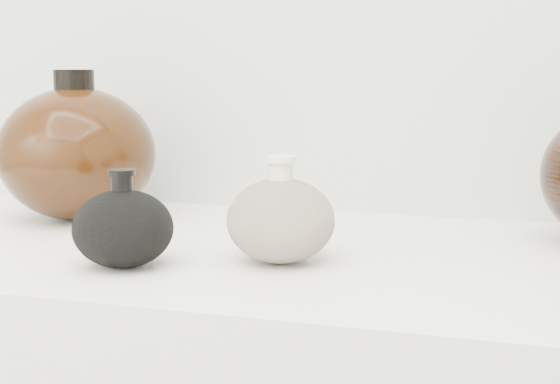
% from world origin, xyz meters
% --- Properties ---
extents(black_gourd_vase, '(0.12, 0.12, 0.10)m').
position_xyz_m(black_gourd_vase, '(-0.12, 0.82, 0.94)').
color(black_gourd_vase, black).
rests_on(black_gourd_vase, display_counter).
extents(cream_gourd_vase, '(0.12, 0.12, 0.11)m').
position_xyz_m(cream_gourd_vase, '(0.03, 0.89, 0.95)').
color(cream_gourd_vase, '#BDAC97').
rests_on(cream_gourd_vase, display_counter).
extents(left_round_pot, '(0.22, 0.22, 0.20)m').
position_xyz_m(left_round_pot, '(-0.30, 1.04, 0.99)').
color(left_round_pot, black).
rests_on(left_round_pot, display_counter).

